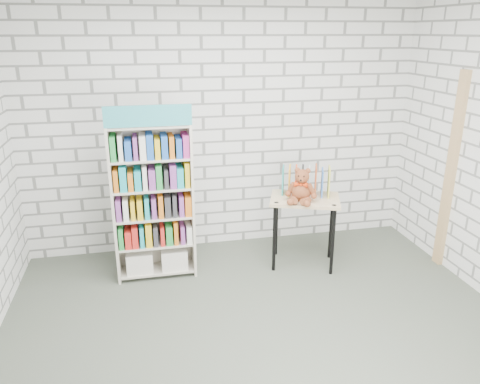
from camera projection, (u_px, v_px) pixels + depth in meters
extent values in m
plane|color=#484F42|center=(268.00, 340.00, 3.92)|extent=(4.50, 4.50, 0.00)
cube|color=silver|center=(224.00, 129.00, 5.31)|extent=(4.50, 0.02, 2.80)
cube|color=silver|center=(429.00, 354.00, 1.62)|extent=(4.50, 0.02, 2.80)
cube|color=beige|center=(114.00, 206.00, 4.66)|extent=(0.03, 0.31, 1.62)
cube|color=beige|center=(192.00, 200.00, 4.81)|extent=(0.03, 0.31, 1.62)
cube|color=beige|center=(153.00, 198.00, 4.87)|extent=(0.81, 0.02, 1.62)
cube|color=teal|center=(148.00, 116.00, 4.31)|extent=(0.81, 0.02, 0.20)
cube|color=beige|center=(158.00, 269.00, 4.98)|extent=(0.75, 0.29, 0.02)
cube|color=beige|center=(156.00, 243.00, 4.88)|extent=(0.75, 0.29, 0.02)
cube|color=beige|center=(154.00, 216.00, 4.78)|extent=(0.75, 0.29, 0.02)
cube|color=beige|center=(152.00, 188.00, 4.68)|extent=(0.75, 0.29, 0.02)
cube|color=beige|center=(150.00, 158.00, 4.58)|extent=(0.75, 0.29, 0.02)
cube|color=beige|center=(148.00, 126.00, 4.48)|extent=(0.75, 0.29, 0.02)
cube|color=silver|center=(140.00, 261.00, 4.91)|extent=(0.27, 0.25, 0.22)
cube|color=silver|center=(174.00, 257.00, 4.98)|extent=(0.27, 0.25, 0.22)
cube|color=purple|center=(155.00, 233.00, 4.84)|extent=(0.75, 0.25, 0.22)
cube|color=#333338|center=(154.00, 205.00, 4.74)|extent=(0.75, 0.25, 0.22)
cube|color=red|center=(152.00, 177.00, 4.64)|extent=(0.75, 0.25, 0.22)
cube|color=yellow|center=(150.00, 147.00, 4.54)|extent=(0.75, 0.25, 0.22)
cube|color=tan|center=(305.00, 199.00, 4.97)|extent=(0.85, 0.71, 0.03)
cylinder|color=black|center=(274.00, 239.00, 4.95)|extent=(0.04, 0.04, 0.74)
cylinder|color=black|center=(276.00, 224.00, 5.32)|extent=(0.04, 0.04, 0.74)
cylinder|color=black|center=(333.00, 242.00, 4.88)|extent=(0.04, 0.04, 0.74)
cylinder|color=black|center=(331.00, 227.00, 5.24)|extent=(0.04, 0.04, 0.74)
cylinder|color=black|center=(276.00, 203.00, 4.83)|extent=(0.05, 0.05, 0.01)
cylinder|color=black|center=(334.00, 205.00, 4.76)|extent=(0.05, 0.05, 0.01)
cube|color=teal|center=(283.00, 180.00, 5.05)|extent=(0.09, 0.21, 0.30)
cube|color=gold|center=(289.00, 180.00, 5.05)|extent=(0.09, 0.21, 0.30)
cube|color=#FB491B|center=(296.00, 181.00, 5.04)|extent=(0.09, 0.21, 0.30)
cube|color=black|center=(302.00, 181.00, 5.03)|extent=(0.09, 0.21, 0.30)
cube|color=white|center=(309.00, 181.00, 5.02)|extent=(0.09, 0.21, 0.30)
cube|color=#C34F22|center=(316.00, 181.00, 5.01)|extent=(0.09, 0.21, 0.30)
cube|color=blue|center=(322.00, 182.00, 5.00)|extent=(0.09, 0.21, 0.30)
cube|color=#CFCF45|center=(329.00, 182.00, 4.99)|extent=(0.09, 0.21, 0.30)
ellipsoid|color=maroon|center=(302.00, 191.00, 4.85)|extent=(0.21, 0.18, 0.21)
sphere|color=maroon|center=(302.00, 176.00, 4.79)|extent=(0.15, 0.15, 0.15)
sphere|color=maroon|center=(297.00, 170.00, 4.80)|extent=(0.06, 0.06, 0.06)
sphere|color=maroon|center=(308.00, 171.00, 4.77)|extent=(0.06, 0.06, 0.06)
sphere|color=maroon|center=(301.00, 180.00, 4.75)|extent=(0.06, 0.06, 0.06)
sphere|color=black|center=(299.00, 176.00, 4.74)|extent=(0.02, 0.02, 0.02)
sphere|color=black|center=(304.00, 176.00, 4.73)|extent=(0.02, 0.02, 0.02)
sphere|color=black|center=(301.00, 180.00, 4.72)|extent=(0.02, 0.02, 0.02)
cylinder|color=maroon|center=(291.00, 188.00, 4.85)|extent=(0.10, 0.12, 0.15)
cylinder|color=maroon|center=(312.00, 190.00, 4.80)|extent=(0.12, 0.07, 0.15)
sphere|color=maroon|center=(288.00, 194.00, 4.86)|extent=(0.06, 0.06, 0.06)
sphere|color=maroon|center=(314.00, 196.00, 4.80)|extent=(0.06, 0.06, 0.06)
cylinder|color=maroon|center=(294.00, 200.00, 4.79)|extent=(0.09, 0.17, 0.08)
cylinder|color=maroon|center=(306.00, 201.00, 4.76)|extent=(0.16, 0.16, 0.08)
sphere|color=maroon|center=(290.00, 202.00, 4.74)|extent=(0.07, 0.07, 0.07)
sphere|color=maroon|center=(307.00, 204.00, 4.69)|extent=(0.07, 0.07, 0.07)
cone|color=red|center=(298.00, 184.00, 4.77)|extent=(0.08, 0.08, 0.06)
cone|color=red|center=(304.00, 185.00, 4.76)|extent=(0.08, 0.08, 0.06)
sphere|color=red|center=(301.00, 185.00, 4.76)|extent=(0.03, 0.03, 0.03)
cube|color=tan|center=(451.00, 173.00, 4.90)|extent=(0.05, 0.12, 2.10)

